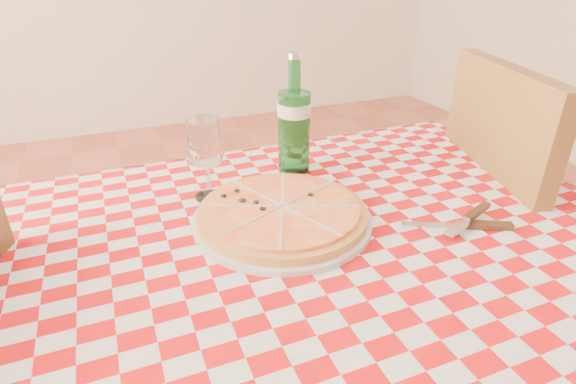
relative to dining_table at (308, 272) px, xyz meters
name	(u,v)px	position (x,y,z in m)	size (l,w,h in m)	color
dining_table	(308,272)	(0.00, 0.00, 0.00)	(1.20, 0.80, 0.75)	brown
tablecloth	(309,233)	(0.00, 0.00, 0.09)	(1.30, 0.90, 0.01)	#A30A0C
chair_near	(515,225)	(0.66, 0.07, -0.08)	(0.57, 0.57, 1.01)	brown
pizza_plate	(282,212)	(-0.04, 0.05, 0.12)	(0.36, 0.36, 0.05)	#C78C42
water_bottle	(294,115)	(0.08, 0.27, 0.24)	(0.08, 0.08, 0.29)	#186323
wine_glass	(206,160)	(-0.15, 0.21, 0.19)	(0.07, 0.07, 0.18)	white
cutlery	(466,222)	(0.29, -0.10, 0.11)	(0.23, 0.19, 0.02)	silver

